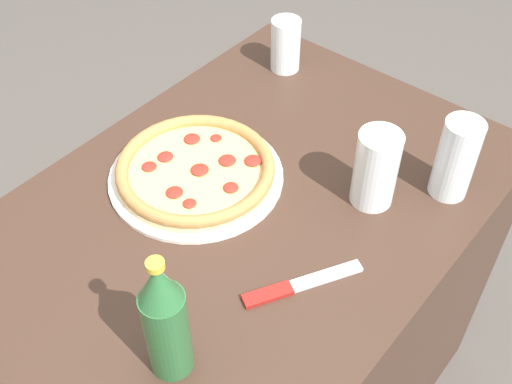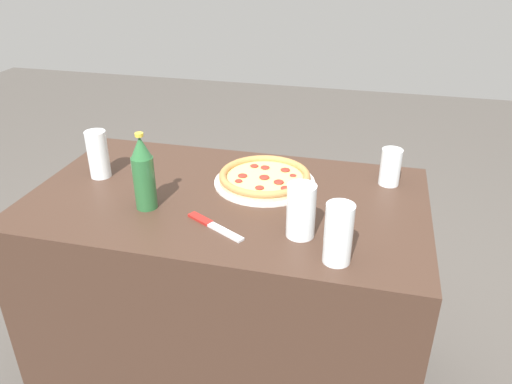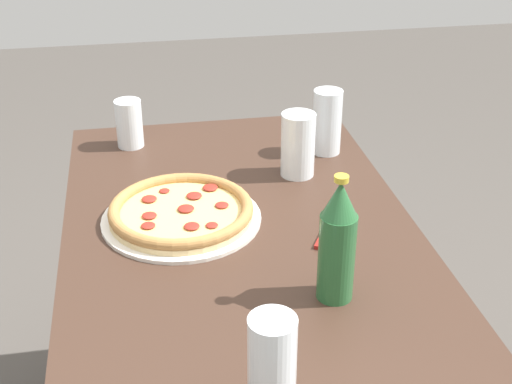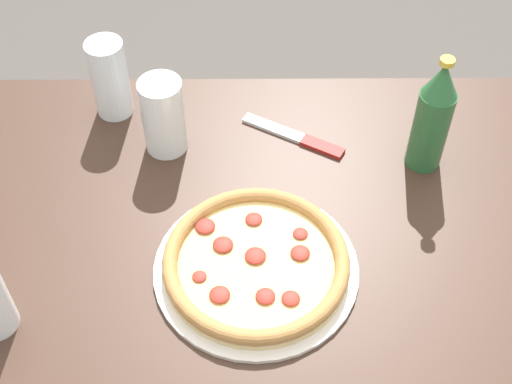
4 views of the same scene
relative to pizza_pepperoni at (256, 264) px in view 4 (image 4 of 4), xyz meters
name	(u,v)px [view 4 (image 4 of 4)]	position (x,y,z in m)	size (l,w,h in m)	color
table	(300,329)	(0.09, 0.11, -0.40)	(1.21, 0.70, 0.77)	#3D281E
pizza_pepperoni	(256,264)	(0.00, 0.00, 0.00)	(0.32, 0.32, 0.04)	silver
glass_orange_juice	(164,119)	(-0.16, 0.28, 0.05)	(0.08, 0.08, 0.15)	white
glass_iced_tea	(110,81)	(-0.27, 0.37, 0.05)	(0.07, 0.07, 0.16)	white
beer_bottle	(433,117)	(0.30, 0.24, 0.09)	(0.06, 0.06, 0.23)	#286033
knife	(297,137)	(0.08, 0.29, -0.02)	(0.19, 0.12, 0.01)	maroon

